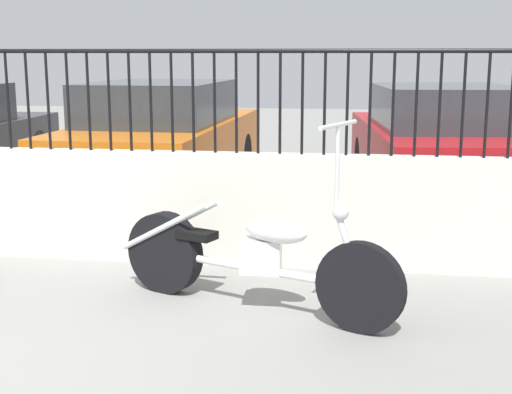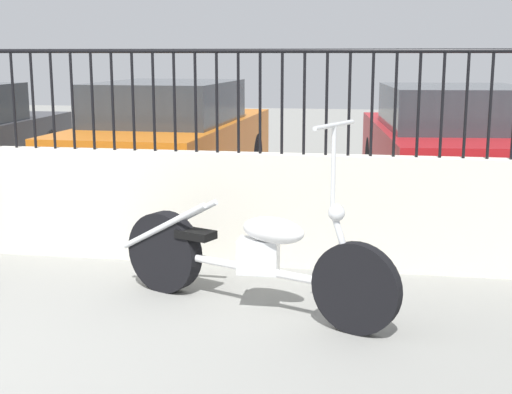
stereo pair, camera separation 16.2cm
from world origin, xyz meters
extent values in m
cube|color=beige|center=(0.00, 2.36, 0.48)|extent=(10.99, 0.18, 0.96)
cylinder|color=black|center=(-0.64, 2.36, 1.39)|extent=(0.02, 0.02, 0.86)
cylinder|color=black|center=(-0.46, 2.36, 1.39)|extent=(0.02, 0.02, 0.86)
cylinder|color=black|center=(-0.27, 2.36, 1.39)|extent=(0.02, 0.02, 0.86)
cylinder|color=black|center=(-0.09, 2.36, 1.39)|extent=(0.02, 0.02, 0.86)
cylinder|color=black|center=(0.09, 2.36, 1.39)|extent=(0.02, 0.02, 0.86)
cylinder|color=black|center=(0.27, 2.36, 1.39)|extent=(0.02, 0.02, 0.86)
cylinder|color=black|center=(0.46, 2.36, 1.39)|extent=(0.02, 0.02, 0.86)
cylinder|color=black|center=(0.64, 2.36, 1.39)|extent=(0.02, 0.02, 0.86)
cylinder|color=black|center=(0.82, 2.36, 1.39)|extent=(0.02, 0.02, 0.86)
cylinder|color=black|center=(1.01, 2.36, 1.39)|extent=(0.02, 0.02, 0.86)
cylinder|color=black|center=(1.19, 2.36, 1.39)|extent=(0.02, 0.02, 0.86)
cylinder|color=black|center=(1.37, 2.36, 1.39)|extent=(0.02, 0.02, 0.86)
cylinder|color=black|center=(1.56, 2.36, 1.39)|extent=(0.02, 0.02, 0.86)
cylinder|color=black|center=(1.74, 2.36, 1.39)|extent=(0.02, 0.02, 0.86)
cylinder|color=black|center=(1.92, 2.36, 1.39)|extent=(0.02, 0.02, 0.86)
cylinder|color=black|center=(2.11, 2.36, 1.39)|extent=(0.02, 0.02, 0.86)
cylinder|color=black|center=(2.29, 2.36, 1.39)|extent=(0.02, 0.02, 0.86)
cylinder|color=black|center=(2.47, 2.36, 1.39)|extent=(0.02, 0.02, 0.86)
cylinder|color=black|center=(2.66, 2.36, 1.39)|extent=(0.02, 0.02, 0.86)
cylinder|color=black|center=(2.84, 2.36, 1.39)|extent=(0.02, 0.02, 0.86)
cylinder|color=black|center=(3.02, 2.36, 1.39)|extent=(0.02, 0.02, 0.86)
cylinder|color=black|center=(3.20, 2.36, 1.39)|extent=(0.02, 0.02, 0.86)
cylinder|color=black|center=(3.39, 2.36, 1.39)|extent=(0.02, 0.02, 0.86)
cylinder|color=black|center=(0.00, 2.36, 1.81)|extent=(10.99, 0.04, 0.04)
cylinder|color=black|center=(2.42, 0.94, 0.30)|extent=(0.59, 0.31, 0.61)
cylinder|color=black|center=(0.96, 1.56, 0.30)|extent=(0.62, 0.36, 0.62)
cylinder|color=silver|center=(1.69, 1.25, 0.30)|extent=(1.37, 0.62, 0.06)
cube|color=silver|center=(1.74, 1.23, 0.40)|extent=(0.28, 0.18, 0.24)
ellipsoid|color=silver|center=(1.85, 1.18, 0.60)|extent=(0.51, 0.37, 0.18)
cube|color=black|center=(1.23, 1.44, 0.48)|extent=(0.32, 0.26, 0.06)
cylinder|color=silver|center=(2.34, 0.97, 0.55)|extent=(0.22, 0.13, 0.51)
sphere|color=silver|center=(2.28, 1.00, 0.78)|extent=(0.11, 0.11, 0.11)
cylinder|color=silver|center=(2.26, 1.01, 1.07)|extent=(0.03, 0.03, 0.54)
cylinder|color=silver|center=(2.26, 1.01, 1.34)|extent=(0.23, 0.49, 0.03)
cylinder|color=silver|center=(0.98, 1.47, 0.52)|extent=(0.75, 0.35, 0.45)
cylinder|color=silver|center=(1.03, 1.60, 0.52)|extent=(0.75, 0.35, 0.45)
cylinder|color=black|center=(-2.48, 6.74, 0.32)|extent=(0.13, 0.64, 0.64)
cylinder|color=black|center=(-0.85, 6.75, 0.32)|extent=(0.13, 0.64, 0.64)
cylinder|color=black|center=(0.74, 6.71, 0.32)|extent=(0.13, 0.64, 0.64)
cylinder|color=black|center=(-0.92, 4.02, 0.32)|extent=(0.13, 0.64, 0.64)
cylinder|color=black|center=(0.67, 3.98, 0.32)|extent=(0.13, 0.64, 0.64)
cube|color=orange|center=(-0.09, 5.37, 0.59)|extent=(1.81, 4.44, 0.69)
cube|color=#2D3338|center=(-0.09, 5.15, 1.19)|extent=(1.59, 2.15, 0.51)
cylinder|color=black|center=(2.43, 6.55, 0.32)|extent=(0.18, 0.65, 0.64)
cylinder|color=black|center=(4.05, 6.73, 0.32)|extent=(0.18, 0.65, 0.64)
cylinder|color=black|center=(2.70, 4.02, 0.32)|extent=(0.18, 0.65, 0.64)
cube|color=#AD191E|center=(3.38, 5.38, 0.58)|extent=(2.17, 4.26, 0.68)
cube|color=#2D3338|center=(3.40, 5.17, 1.17)|extent=(1.77, 2.12, 0.49)
camera|label=1|loc=(2.38, -3.50, 1.79)|focal=50.00mm
camera|label=2|loc=(2.54, -3.48, 1.79)|focal=50.00mm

